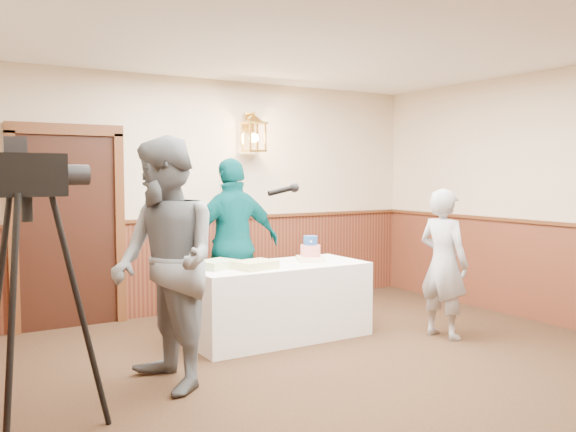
# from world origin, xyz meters

# --- Properties ---
(ground) EXTENTS (7.00, 7.00, 0.00)m
(ground) POSITION_xyz_m (0.00, 0.00, 0.00)
(ground) COLOR black
(ground) RESTS_ON ground
(room_shell) EXTENTS (6.02, 7.02, 2.81)m
(room_shell) POSITION_xyz_m (-0.05, 0.45, 1.52)
(room_shell) COLOR beige
(room_shell) RESTS_ON ground
(display_table) EXTENTS (1.80, 0.80, 0.75)m
(display_table) POSITION_xyz_m (0.11, 1.90, 0.38)
(display_table) COLOR white
(display_table) RESTS_ON ground
(tiered_cake) EXTENTS (0.33, 0.33, 0.27)m
(tiered_cake) POSITION_xyz_m (0.51, 1.91, 0.85)
(tiered_cake) COLOR #FEF2C7
(tiered_cake) RESTS_ON display_table
(sheet_cake_yellow) EXTENTS (0.43, 0.36, 0.08)m
(sheet_cake_yellow) POSITION_xyz_m (-0.22, 1.76, 0.79)
(sheet_cake_yellow) COLOR #D6D37F
(sheet_cake_yellow) RESTS_ON display_table
(sheet_cake_green) EXTENTS (0.42, 0.38, 0.08)m
(sheet_cake_green) POSITION_xyz_m (-0.52, 1.97, 0.79)
(sheet_cake_green) COLOR #9FC78C
(sheet_cake_green) RESTS_ON display_table
(interviewer) EXTENTS (1.58, 1.01, 1.95)m
(interviewer) POSITION_xyz_m (-1.36, 1.08, 0.98)
(interviewer) COLOR slate
(interviewer) RESTS_ON ground
(baker) EXTENTS (0.44, 0.60, 1.51)m
(baker) POSITION_xyz_m (1.56, 1.06, 0.76)
(baker) COLOR #99999F
(baker) RESTS_ON ground
(assistant_p) EXTENTS (1.08, 0.46, 1.83)m
(assistant_p) POSITION_xyz_m (-0.09, 2.49, 0.91)
(assistant_p) COLOR #04494D
(assistant_p) RESTS_ON ground
(tv_camera_rig) EXTENTS (0.70, 0.65, 1.78)m
(tv_camera_rig) POSITION_xyz_m (-2.40, 0.61, 0.80)
(tv_camera_rig) COLOR black
(tv_camera_rig) RESTS_ON ground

